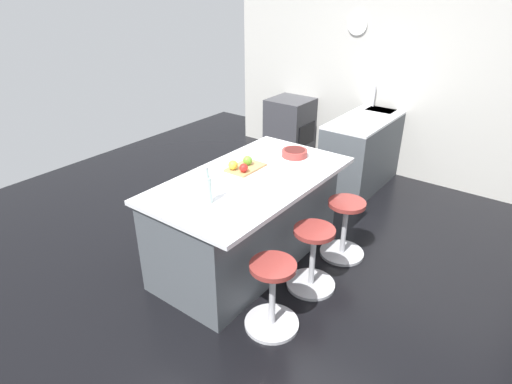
{
  "coord_description": "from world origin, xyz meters",
  "views": [
    {
      "loc": [
        2.81,
        2.05,
        2.51
      ],
      "look_at": [
        0.06,
        -0.03,
        0.76
      ],
      "focal_mm": 29.84,
      "sensor_mm": 36.0,
      "label": 1
    }
  ],
  "objects": [
    {
      "name": "ground_plane",
      "position": [
        0.0,
        0.0,
        0.0
      ],
      "size": [
        7.42,
        7.42,
        0.0
      ],
      "primitive_type": "plane",
      "color": "black"
    },
    {
      "name": "interior_partition_left",
      "position": [
        -2.86,
        -0.0,
        1.32
      ],
      "size": [
        0.15,
        4.81,
        2.64
      ],
      "color": "beige",
      "rests_on": "ground_plane"
    },
    {
      "name": "sink_cabinet",
      "position": [
        -2.51,
        0.03,
        0.47
      ],
      "size": [
        1.96,
        0.6,
        1.2
      ],
      "color": "#4C5156",
      "rests_on": "ground_plane"
    },
    {
      "name": "oven_range",
      "position": [
        -2.51,
        -1.3,
        0.45
      ],
      "size": [
        0.6,
        0.61,
        0.89
      ],
      "color": "#38383D",
      "rests_on": "ground_plane"
    },
    {
      "name": "kitchen_island",
      "position": [
        0.06,
        -0.12,
        0.45
      ],
      "size": [
        1.96,
        1.09,
        0.9
      ],
      "color": "#4C5156",
      "rests_on": "ground_plane"
    },
    {
      "name": "stool_by_window",
      "position": [
        -0.56,
        0.6,
        0.28
      ],
      "size": [
        0.44,
        0.44,
        0.6
      ],
      "color": "#B7B7BC",
      "rests_on": "ground_plane"
    },
    {
      "name": "stool_middle",
      "position": [
        0.06,
        0.6,
        0.28
      ],
      "size": [
        0.44,
        0.44,
        0.6
      ],
      "color": "#B7B7BC",
      "rests_on": "ground_plane"
    },
    {
      "name": "stool_near_camera",
      "position": [
        0.67,
        0.6,
        0.28
      ],
      "size": [
        0.44,
        0.44,
        0.6
      ],
      "color": "#B7B7BC",
      "rests_on": "ground_plane"
    },
    {
      "name": "cutting_board",
      "position": [
        -0.06,
        -0.24,
        0.91
      ],
      "size": [
        0.36,
        0.24,
        0.02
      ],
      "primitive_type": "cube",
      "color": "tan",
      "rests_on": "kitchen_island"
    },
    {
      "name": "apple_green",
      "position": [
        -0.11,
        -0.25,
        0.96
      ],
      "size": [
        0.09,
        0.09,
        0.09
      ],
      "primitive_type": "sphere",
      "color": "#609E2D",
      "rests_on": "cutting_board"
    },
    {
      "name": "apple_red",
      "position": [
        0.04,
        -0.18,
        0.96
      ],
      "size": [
        0.08,
        0.08,
        0.08
      ],
      "primitive_type": "sphere",
      "color": "red",
      "rests_on": "cutting_board"
    },
    {
      "name": "apple_yellow",
      "position": [
        0.06,
        -0.29,
        0.96
      ],
      "size": [
        0.09,
        0.09,
        0.09
      ],
      "primitive_type": "sphere",
      "color": "gold",
      "rests_on": "cutting_board"
    },
    {
      "name": "water_bottle",
      "position": [
        0.65,
        -0.06,
        1.02
      ],
      "size": [
        0.06,
        0.06,
        0.31
      ],
      "color": "silver",
      "rests_on": "kitchen_island"
    },
    {
      "name": "fruit_bowl",
      "position": [
        -0.6,
        -0.03,
        0.94
      ],
      "size": [
        0.26,
        0.26,
        0.07
      ],
      "color": "#993833",
      "rests_on": "kitchen_island"
    }
  ]
}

